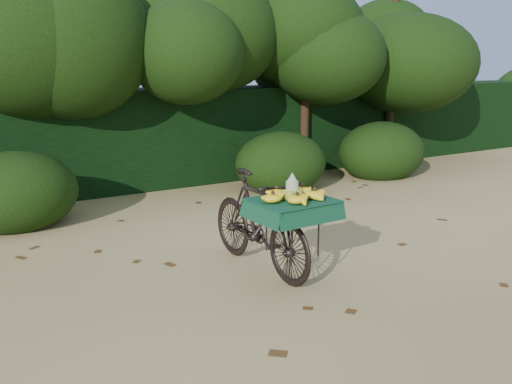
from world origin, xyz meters
TOP-DOWN VIEW (x-y plane):
  - ground at (0.00, 0.00)m, footprint 80.00×80.00m
  - vendor_bicycle at (-0.95, 1.10)m, footprint 0.81×1.87m
  - hedge_backdrop at (0.00, 6.30)m, footprint 26.00×1.80m
  - tree_row at (-0.65, 5.50)m, footprint 14.50×2.00m
  - bush_clumps at (0.50, 4.30)m, footprint 8.80×1.70m
  - leaf_litter at (0.00, 0.65)m, footprint 7.00×7.30m

SIDE VIEW (x-z plane):
  - ground at x=0.00m, z-range 0.00..0.00m
  - leaf_litter at x=0.00m, z-range 0.00..0.01m
  - bush_clumps at x=0.50m, z-range 0.00..0.90m
  - vendor_bicycle at x=-0.95m, z-range 0.01..1.12m
  - hedge_backdrop at x=0.00m, z-range 0.00..1.80m
  - tree_row at x=-0.65m, z-range 0.00..4.00m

